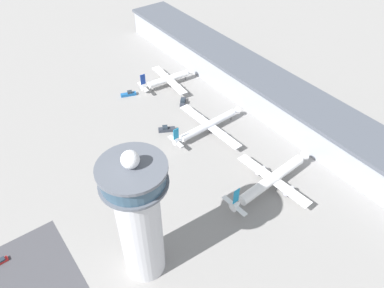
{
  "coord_description": "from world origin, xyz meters",
  "views": [
    {
      "loc": [
        115.59,
        -55.25,
        115.06
      ],
      "look_at": [
        17.66,
        16.2,
        7.4
      ],
      "focal_mm": 35.0,
      "sensor_mm": 36.0,
      "label": 1
    }
  ],
  "objects_px": {
    "service_truck_catering": "(129,94)",
    "service_truck_baggage": "(167,129)",
    "car_silver_sedan": "(2,261)",
    "airplane_gate_bravo": "(208,125)",
    "airplane_gate_alpha": "(168,79)",
    "airplane_gate_charlie": "(272,180)",
    "control_tower": "(139,217)",
    "service_truck_fuel": "(183,102)"
  },
  "relations": [
    {
      "from": "airplane_gate_charlie",
      "to": "service_truck_catering",
      "type": "distance_m",
      "value": 93.96
    },
    {
      "from": "service_truck_baggage",
      "to": "service_truck_fuel",
      "type": "bearing_deg",
      "value": 125.75
    },
    {
      "from": "car_silver_sedan",
      "to": "control_tower",
      "type": "bearing_deg",
      "value": 52.69
    },
    {
      "from": "service_truck_catering",
      "to": "airplane_gate_bravo",
      "type": "bearing_deg",
      "value": 17.71
    },
    {
      "from": "airplane_gate_charlie",
      "to": "car_silver_sedan",
      "type": "bearing_deg",
      "value": -106.8
    },
    {
      "from": "control_tower",
      "to": "service_truck_baggage",
      "type": "xyz_separation_m",
      "value": [
        -55.6,
        44.7,
        -25.05
      ]
    },
    {
      "from": "airplane_gate_alpha",
      "to": "service_truck_fuel",
      "type": "height_order",
      "value": "airplane_gate_alpha"
    },
    {
      "from": "airplane_gate_bravo",
      "to": "airplane_gate_charlie",
      "type": "height_order",
      "value": "airplane_gate_charlie"
    },
    {
      "from": "service_truck_baggage",
      "to": "car_silver_sedan",
      "type": "relative_size",
      "value": 2.02
    },
    {
      "from": "airplane_gate_alpha",
      "to": "car_silver_sedan",
      "type": "xyz_separation_m",
      "value": [
        58.95,
        -106.78,
        -3.32
      ]
    },
    {
      "from": "control_tower",
      "to": "airplane_gate_charlie",
      "type": "distance_m",
      "value": 62.9
    },
    {
      "from": "service_truck_fuel",
      "to": "service_truck_catering",
      "type": "bearing_deg",
      "value": -140.42
    },
    {
      "from": "airplane_gate_alpha",
      "to": "car_silver_sedan",
      "type": "relative_size",
      "value": 8.03
    },
    {
      "from": "airplane_gate_alpha",
      "to": "airplane_gate_charlie",
      "type": "xyz_separation_m",
      "value": [
        88.64,
        -8.39,
        0.7
      ]
    },
    {
      "from": "service_truck_baggage",
      "to": "control_tower",
      "type": "bearing_deg",
      "value": -38.8
    },
    {
      "from": "airplane_gate_charlie",
      "to": "control_tower",
      "type": "bearing_deg",
      "value": -89.79
    },
    {
      "from": "control_tower",
      "to": "service_truck_baggage",
      "type": "height_order",
      "value": "control_tower"
    },
    {
      "from": "airplane_gate_bravo",
      "to": "service_truck_fuel",
      "type": "xyz_separation_m",
      "value": [
        -26.0,
        3.6,
        -2.71
      ]
    },
    {
      "from": "control_tower",
      "to": "car_silver_sedan",
      "type": "height_order",
      "value": "control_tower"
    },
    {
      "from": "airplane_gate_bravo",
      "to": "service_truck_baggage",
      "type": "xyz_separation_m",
      "value": [
        -12.05,
        -15.77,
        -2.71
      ]
    },
    {
      "from": "car_silver_sedan",
      "to": "airplane_gate_bravo",
      "type": "bearing_deg",
      "value": 97.78
    },
    {
      "from": "service_truck_fuel",
      "to": "service_truck_baggage",
      "type": "bearing_deg",
      "value": -54.25
    },
    {
      "from": "airplane_gate_charlie",
      "to": "service_truck_baggage",
      "type": "distance_m",
      "value": 57.33
    },
    {
      "from": "service_truck_catering",
      "to": "service_truck_baggage",
      "type": "xyz_separation_m",
      "value": [
        37.4,
        0.01,
        0.09
      ]
    },
    {
      "from": "airplane_gate_bravo",
      "to": "service_truck_baggage",
      "type": "relative_size",
      "value": 4.91
    },
    {
      "from": "airplane_gate_charlie",
      "to": "service_truck_fuel",
      "type": "distance_m",
      "value": 69.59
    },
    {
      "from": "airplane_gate_bravo",
      "to": "service_truck_catering",
      "type": "distance_m",
      "value": 51.99
    },
    {
      "from": "car_silver_sedan",
      "to": "airplane_gate_alpha",
      "type": "bearing_deg",
      "value": 118.9
    },
    {
      "from": "service_truck_fuel",
      "to": "car_silver_sedan",
      "type": "height_order",
      "value": "service_truck_fuel"
    },
    {
      "from": "service_truck_catering",
      "to": "service_truck_baggage",
      "type": "bearing_deg",
      "value": 0.02
    },
    {
      "from": "service_truck_catering",
      "to": "service_truck_baggage",
      "type": "height_order",
      "value": "service_truck_baggage"
    },
    {
      "from": "airplane_gate_bravo",
      "to": "car_silver_sedan",
      "type": "relative_size",
      "value": 9.91
    },
    {
      "from": "airplane_gate_bravo",
      "to": "service_truck_catering",
      "type": "relative_size",
      "value": 4.73
    },
    {
      "from": "service_truck_catering",
      "to": "car_silver_sedan",
      "type": "relative_size",
      "value": 2.1
    },
    {
      "from": "airplane_gate_charlie",
      "to": "service_truck_catering",
      "type": "bearing_deg",
      "value": -171.16
    },
    {
      "from": "airplane_gate_alpha",
      "to": "service_truck_catering",
      "type": "xyz_separation_m",
      "value": [
        -4.13,
        -22.83,
        -2.96
      ]
    },
    {
      "from": "airplane_gate_bravo",
      "to": "service_truck_catering",
      "type": "height_order",
      "value": "airplane_gate_bravo"
    },
    {
      "from": "control_tower",
      "to": "airplane_gate_charlie",
      "type": "relative_size",
      "value": 1.17
    },
    {
      "from": "car_silver_sedan",
      "to": "service_truck_fuel",
      "type": "bearing_deg",
      "value": 110.98
    },
    {
      "from": "control_tower",
      "to": "airplane_gate_bravo",
      "type": "height_order",
      "value": "control_tower"
    },
    {
      "from": "airplane_gate_charlie",
      "to": "service_truck_fuel",
      "type": "xyz_separation_m",
      "value": [
        -69.32,
        4.96,
        -3.57
      ]
    },
    {
      "from": "airplane_gate_bravo",
      "to": "airplane_gate_charlie",
      "type": "distance_m",
      "value": 43.35
    }
  ]
}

